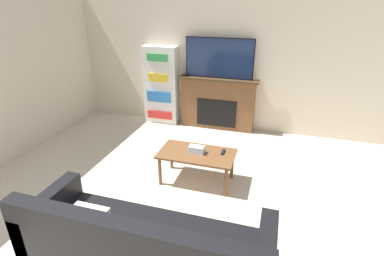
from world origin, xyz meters
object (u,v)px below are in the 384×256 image
Objects in this scene: fireplace at (218,103)px; tv at (219,58)px; couch at (145,250)px; coffee_table at (197,156)px; bookshelf at (161,86)px.

fireplace is 1.18× the size of tv.
fireplace is 3.74m from couch.
bookshelf reaches higher than coffee_table.
tv reaches higher than couch.
couch reaches higher than coffee_table.
coffee_table is at bearing -85.95° from fireplace.
fireplace is 0.97× the size of bookshelf.
couch is (0.12, -3.73, -0.24)m from fireplace.
fireplace is 1.45× the size of coffee_table.
coffee_table is at bearing -55.82° from bookshelf.
fireplace is at bearing 1.03° from bookshelf.
bookshelf is at bearing 109.84° from couch.
fireplace is 2.04m from coffee_table.
coffee_table is (0.14, -2.03, -0.12)m from fireplace.
coffee_table is at bearing -85.91° from tv.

